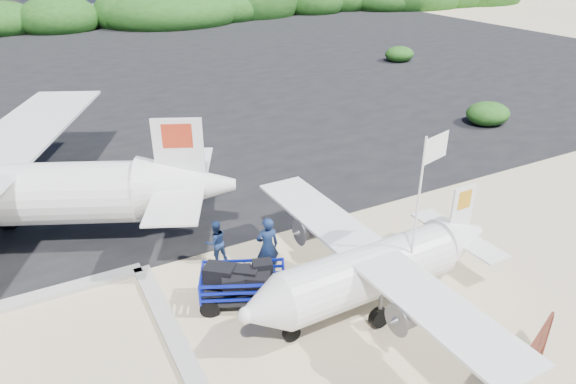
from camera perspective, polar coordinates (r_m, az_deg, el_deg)
name	(u,v)px	position (r m, az deg, el deg)	size (l,w,h in m)	color
ground	(351,319)	(14.60, 6.97, -13.86)	(160.00, 160.00, 0.00)	beige
asphalt_apron	(119,79)	(40.59, -18.25, 11.83)	(90.00, 50.00, 0.04)	#B2B2B2
vegetation_band	(72,30)	(64.94, -22.88, 16.25)	(124.00, 8.00, 4.40)	#B2B2B2
baggage_cart	(244,303)	(15.09, -4.90, -12.16)	(2.57, 1.47, 1.29)	#0A19A4
flagpole	(404,309)	(15.18, 12.81, -12.57)	(1.03, 0.43, 5.17)	white
signboard	(529,376)	(14.25, 25.21, -17.97)	(1.76, 0.17, 1.45)	#5D291A
crew_a	(267,246)	(15.69, -2.30, -6.04)	(0.71, 0.47, 1.95)	navy
crew_b	(216,242)	(16.49, -8.02, -5.50)	(0.71, 0.56, 1.47)	navy
aircraft_large	(350,73)	(40.88, 6.96, 13.04)	(18.34, 18.34, 5.50)	#B2B2B2
aircraft_small	(25,80)	(42.80, -27.23, 10.96)	(8.27, 8.27, 2.98)	#B2B2B2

